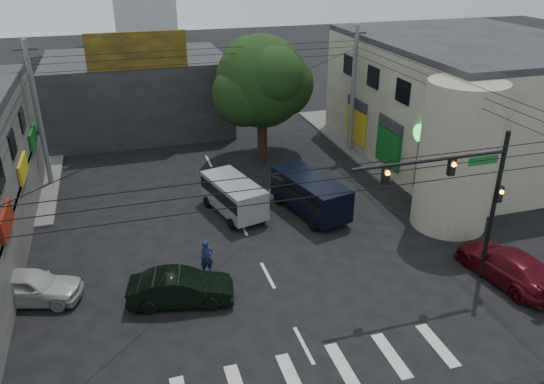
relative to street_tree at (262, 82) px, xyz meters
name	(u,v)px	position (x,y,z in m)	size (l,w,h in m)	color
ground	(280,300)	(-4.00, -17.00, -5.47)	(160.00, 160.00, 0.00)	black
sidewalk_far_right	(423,132)	(14.00, 1.00, -5.40)	(16.00, 16.00, 0.15)	#514F4C
building_right	(467,102)	(14.00, -4.00, -1.47)	(14.00, 18.00, 8.00)	gray
corner_column	(457,157)	(7.00, -13.00, -1.47)	(4.00, 4.00, 8.00)	gray
building_far	(138,93)	(-8.00, 9.00, -2.47)	(14.00, 10.00, 6.00)	#232326
billboard	(137,51)	(-8.00, 4.10, 1.83)	(7.00, 0.30, 2.60)	olive
street_tree	(262,82)	(0.00, 0.00, 0.00)	(6.40, 6.40, 8.70)	black
traffic_gantry	(465,188)	(3.82, -18.00, -0.64)	(7.10, 0.35, 7.20)	black
utility_pole_far_left	(38,116)	(-14.50, -1.00, -0.87)	(0.32, 0.32, 9.20)	#59595B
utility_pole_far_right	(353,91)	(6.50, -1.00, -0.87)	(0.32, 0.32, 9.20)	#59595B
dark_sedan	(181,288)	(-8.16, -15.90, -4.73)	(4.73, 2.43, 1.49)	black
white_compact	(30,286)	(-14.41, -13.88, -4.72)	(4.72, 2.95, 1.50)	#B4B4B0
maroon_sedan	(507,265)	(6.50, -18.48, -4.70)	(2.84, 5.55, 1.54)	#4F0B13
silver_minivan	(234,198)	(-4.07, -8.38, -4.47)	(3.07, 5.02, 2.01)	#9FA2A7
navy_van	(310,196)	(0.14, -9.54, -4.39)	(3.27, 5.75, 2.17)	black
traffic_officer	(207,258)	(-6.67, -14.00, -4.61)	(0.67, 0.48, 1.72)	#121C42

